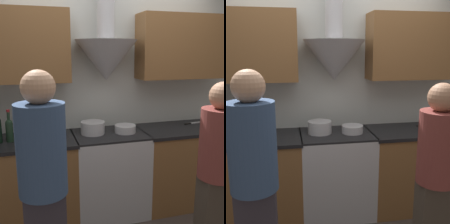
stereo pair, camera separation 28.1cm
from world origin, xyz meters
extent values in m
cube|color=silver|center=(0.00, 0.68, 1.30)|extent=(8.40, 0.06, 2.60)
cone|color=silver|center=(0.00, 0.47, 1.66)|extent=(0.64, 0.64, 0.42)
cylinder|color=silver|center=(0.00, 0.47, 2.21)|extent=(0.18, 0.18, 0.68)
cube|color=brown|center=(0.88, 0.50, 1.80)|extent=(1.00, 0.32, 0.70)
cube|color=brown|center=(-1.12, 0.35, 0.44)|extent=(1.48, 0.60, 0.87)
cube|color=brown|center=(0.88, 0.35, 0.44)|extent=(1.00, 0.60, 0.87)
cube|color=black|center=(0.88, 0.35, 0.89)|extent=(1.03, 0.62, 0.03)
cube|color=silver|center=(0.00, 0.35, 0.44)|extent=(0.76, 0.60, 0.89)
cube|color=black|center=(0.00, 0.06, 0.41)|extent=(0.53, 0.01, 0.40)
cube|color=black|center=(0.00, 0.35, 0.90)|extent=(0.76, 0.60, 0.02)
cube|color=silver|center=(0.00, 0.62, 0.84)|extent=(0.76, 0.06, 0.10)
cylinder|color=black|center=(-1.09, 0.34, 1.01)|extent=(0.07, 0.07, 0.21)
sphere|color=black|center=(-1.09, 0.34, 1.12)|extent=(0.07, 0.07, 0.07)
cylinder|color=black|center=(-0.99, 0.35, 1.00)|extent=(0.07, 0.07, 0.18)
sphere|color=black|center=(-0.99, 0.35, 1.09)|extent=(0.07, 0.07, 0.07)
cylinder|color=black|center=(-0.99, 0.35, 1.15)|extent=(0.03, 0.03, 0.09)
cylinder|color=maroon|center=(-0.99, 0.35, 1.21)|extent=(0.03, 0.03, 0.02)
cylinder|color=silver|center=(-0.17, 0.39, 0.97)|extent=(0.25, 0.25, 0.13)
cylinder|color=silver|center=(0.17, 0.34, 0.95)|extent=(0.23, 0.23, 0.08)
sphere|color=orange|center=(1.17, 0.21, 0.95)|extent=(0.09, 0.09, 0.09)
cube|color=silver|center=(1.12, 0.48, 0.91)|extent=(0.15, 0.06, 0.01)
cube|color=black|center=(1.00, 0.46, 0.91)|extent=(0.09, 0.04, 0.01)
cylinder|color=#38517A|center=(-0.72, -0.68, 1.16)|extent=(0.31, 0.31, 0.58)
sphere|color=tan|center=(-0.72, -0.68, 1.54)|extent=(0.21, 0.21, 0.21)
cylinder|color=brown|center=(0.57, -0.68, 1.07)|extent=(0.30, 0.30, 0.54)
sphere|color=#AD7A5B|center=(0.57, -0.68, 1.44)|extent=(0.21, 0.21, 0.21)
camera|label=1|loc=(-0.76, -2.39, 1.75)|focal=45.00mm
camera|label=2|loc=(-0.49, -2.45, 1.75)|focal=45.00mm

